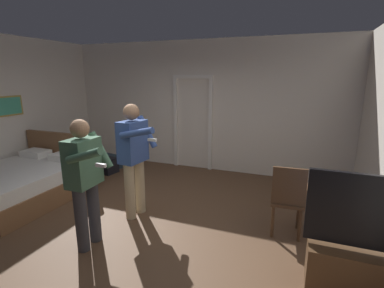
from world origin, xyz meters
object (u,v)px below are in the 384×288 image
object	(u,v)px
person_striped_shirt	(134,153)
suitcase_small	(109,161)
side_table	(324,202)
person_blue_shirt	(85,176)
laptop	(323,183)
bottle_on_table	(340,183)
wooden_chair	(288,198)
suitcase_dark	(104,165)
bed	(24,182)
tv_flatscreen	(371,264)

from	to	relation	value
person_striped_shirt	suitcase_small	bearing A→B (deg)	136.38
suitcase_small	side_table	bearing A→B (deg)	-7.16
person_blue_shirt	laptop	bearing A→B (deg)	25.34
side_table	bottle_on_table	world-z (taller)	bottle_on_table
wooden_chair	person_blue_shirt	xyz separation A→B (m)	(-2.30, -1.14, 0.39)
suitcase_dark	side_table	bearing A→B (deg)	-6.22
side_table	person_blue_shirt	xyz separation A→B (m)	(-2.76, -1.33, 0.46)
person_blue_shirt	bed	bearing A→B (deg)	160.03
tv_flatscreen	suitcase_small	world-z (taller)	tv_flatscreen
person_striped_shirt	suitcase_dark	world-z (taller)	person_striped_shirt
laptop	suitcase_dark	xyz separation A→B (m)	(-4.38, 1.12, -0.59)
suitcase_small	suitcase_dark	bearing A→B (deg)	-63.69
bed	wooden_chair	size ratio (longest dim) A/B	1.99
bed	suitcase_small	xyz separation A→B (m)	(0.31, 1.94, -0.15)
wooden_chair	person_striped_shirt	bearing A→B (deg)	-174.22
person_blue_shirt	bottle_on_table	bearing A→B (deg)	23.31
side_table	person_striped_shirt	size ratio (longest dim) A/B	0.41
person_blue_shirt	suitcase_dark	xyz separation A→B (m)	(-1.67, 2.41, -0.77)
tv_flatscreen	laptop	size ratio (longest dim) A/B	3.18
side_table	bed	bearing A→B (deg)	-173.17
bottle_on_table	suitcase_small	distance (m)	4.91
bed	laptop	xyz separation A→B (m)	(4.78, 0.54, 0.45)
bed	person_striped_shirt	xyz separation A→B (m)	(2.17, 0.17, 0.70)
bed	bottle_on_table	distance (m)	5.01
bed	suitcase_dark	size ratio (longest dim) A/B	3.42
laptop	wooden_chair	xyz separation A→B (m)	(-0.41, -0.15, -0.21)
bottle_on_table	suitcase_dark	xyz separation A→B (m)	(-4.56, 1.16, -0.64)
bed	suitcase_small	world-z (taller)	bed
laptop	suitcase_dark	distance (m)	4.56
side_table	laptop	xyz separation A→B (m)	(-0.04, -0.04, 0.28)
side_table	suitcase_small	bearing A→B (deg)	163.17
wooden_chair	suitcase_small	world-z (taller)	wooden_chair
bed	person_striped_shirt	bearing A→B (deg)	4.37
laptop	person_blue_shirt	distance (m)	3.01
laptop	person_blue_shirt	world-z (taller)	person_blue_shirt
bottle_on_table	suitcase_dark	size ratio (longest dim) A/B	0.43
person_blue_shirt	person_striped_shirt	size ratio (longest dim) A/B	0.94
bottle_on_table	suitcase_dark	world-z (taller)	bottle_on_table
laptop	side_table	bearing A→B (deg)	45.70
bottle_on_table	suitcase_small	bearing A→B (deg)	162.75
person_blue_shirt	suitcase_dark	distance (m)	3.03
person_blue_shirt	person_striped_shirt	bearing A→B (deg)	83.16
tv_flatscreen	laptop	bearing A→B (deg)	111.44
laptop	tv_flatscreen	bearing A→B (deg)	-68.56
person_striped_shirt	bottle_on_table	bearing A→B (deg)	6.78
tv_flatscreen	side_table	bearing A→B (deg)	108.72
wooden_chair	bed	bearing A→B (deg)	-174.92
person_blue_shirt	suitcase_small	size ratio (longest dim) A/B	2.73
wooden_chair	suitcase_dark	distance (m)	4.18
laptop	bottle_on_table	xyz separation A→B (m)	(0.18, -0.04, 0.05)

